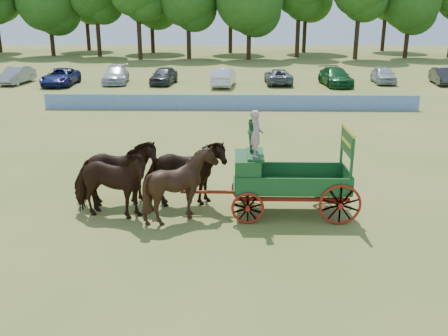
# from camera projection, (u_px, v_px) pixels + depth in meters

# --- Properties ---
(ground) EXTENTS (160.00, 160.00, 0.00)m
(ground) POSITION_uv_depth(u_px,v_px,m) (254.00, 210.00, 17.57)
(ground) COLOR olive
(ground) RESTS_ON ground
(horse_lead_left) EXTENTS (3.05, 1.78, 2.43)m
(horse_lead_left) POSITION_uv_depth(u_px,v_px,m) (109.00, 184.00, 16.56)
(horse_lead_left) COLOR black
(horse_lead_left) RESTS_ON ground
(horse_lead_right) EXTENTS (3.07, 1.85, 2.43)m
(horse_lead_right) POSITION_uv_depth(u_px,v_px,m) (117.00, 174.00, 17.61)
(horse_lead_right) COLOR black
(horse_lead_right) RESTS_ON ground
(horse_wheel_left) EXTENTS (2.48, 2.28, 2.43)m
(horse_wheel_left) POSITION_uv_depth(u_px,v_px,m) (181.00, 185.00, 16.51)
(horse_wheel_left) COLOR black
(horse_wheel_left) RESTS_ON ground
(horse_wheel_right) EXTENTS (3.05, 1.78, 2.43)m
(horse_wheel_right) POSITION_uv_depth(u_px,v_px,m) (185.00, 174.00, 17.56)
(horse_wheel_right) COLOR black
(horse_wheel_right) RESTS_ON ground
(farm_dray) EXTENTS (6.00, 2.00, 3.68)m
(farm_dray) POSITION_uv_depth(u_px,v_px,m) (271.00, 170.00, 16.88)
(farm_dray) COLOR #A82C10
(farm_dray) RESTS_ON ground
(sponsor_banner) EXTENTS (26.00, 0.08, 1.05)m
(sponsor_banner) POSITION_uv_depth(u_px,v_px,m) (231.00, 102.00, 34.56)
(sponsor_banner) COLOR blue
(sponsor_banner) RESTS_ON ground
(parked_cars) EXTENTS (51.33, 7.12, 1.62)m
(parked_cars) POSITION_uv_depth(u_px,v_px,m) (227.00, 76.00, 45.90)
(parked_cars) COLOR silver
(parked_cars) RESTS_ON ground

